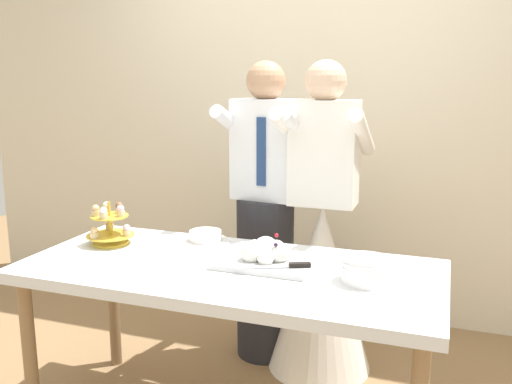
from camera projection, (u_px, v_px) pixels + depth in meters
rear_wall at (313, 97)px, 3.56m from camera, size 5.20×0.10×2.90m
dessert_table at (229, 282)px, 2.36m from camera, size 1.80×0.80×0.78m
cupcake_stand at (110, 226)px, 2.64m from camera, size 0.23×0.23×0.21m
main_cake_tray at (266, 256)px, 2.36m from camera, size 0.42×0.33×0.13m
plate_stack at (366, 270)px, 2.15m from camera, size 0.19×0.19×0.10m
round_cake at (206, 237)px, 2.68m from camera, size 0.24×0.24×0.06m
person_groom at (265, 229)px, 3.04m from camera, size 0.50×0.53×1.66m
person_bride at (321, 266)px, 2.92m from camera, size 0.56×0.56×1.66m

